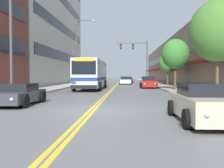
{
  "coord_description": "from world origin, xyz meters",
  "views": [
    {
      "loc": [
        1.51,
        -11.25,
        1.6
      ],
      "look_at": [
        -0.14,
        19.6,
        0.5
      ],
      "focal_mm": 40.0,
      "sensor_mm": 36.0,
      "label": 1
    }
  ],
  "objects_px": {
    "car_red_parked_right_mid": "(148,83)",
    "car_navy_moving_lead": "(128,80)",
    "street_lamp_left_near": "(16,30)",
    "street_lamp_left_far": "(79,47)",
    "car_champagne_parked_right_foreground": "(208,104)",
    "city_bus": "(92,73)",
    "street_tree_right_near": "(218,31)",
    "car_silver_parked_left_far": "(87,82)",
    "traffic_signal_mast": "(137,54)",
    "street_tree_right_far": "(167,64)",
    "fire_hydrant": "(179,88)",
    "street_tree_right_mid": "(175,54)",
    "car_white_moving_second": "(125,81)",
    "car_dark_grey_parked_left_mid": "(18,94)",
    "car_black_parked_left_near": "(93,81)"
  },
  "relations": [
    {
      "from": "car_red_parked_right_mid",
      "to": "street_lamp_left_far",
      "type": "relative_size",
      "value": 0.46
    },
    {
      "from": "street_lamp_left_near",
      "to": "car_silver_parked_left_far",
      "type": "bearing_deg",
      "value": 88.28
    },
    {
      "from": "street_tree_right_mid",
      "to": "car_red_parked_right_mid",
      "type": "bearing_deg",
      "value": 110.21
    },
    {
      "from": "street_tree_right_far",
      "to": "car_red_parked_right_mid",
      "type": "bearing_deg",
      "value": -119.46
    },
    {
      "from": "street_tree_right_near",
      "to": "fire_hydrant",
      "type": "height_order",
      "value": "street_tree_right_near"
    },
    {
      "from": "car_navy_moving_lead",
      "to": "car_white_moving_second",
      "type": "height_order",
      "value": "car_white_moving_second"
    },
    {
      "from": "car_silver_parked_left_far",
      "to": "car_navy_moving_lead",
      "type": "bearing_deg",
      "value": 64.68
    },
    {
      "from": "street_lamp_left_far",
      "to": "city_bus",
      "type": "bearing_deg",
      "value": -68.09
    },
    {
      "from": "car_white_moving_second",
      "to": "street_tree_right_far",
      "type": "xyz_separation_m",
      "value": [
        6.2,
        -6.79,
        2.68
      ]
    },
    {
      "from": "car_red_parked_right_mid",
      "to": "fire_hydrant",
      "type": "height_order",
      "value": "car_red_parked_right_mid"
    },
    {
      "from": "car_black_parked_left_near",
      "to": "street_lamp_left_near",
      "type": "distance_m",
      "value": 30.71
    },
    {
      "from": "traffic_signal_mast",
      "to": "street_tree_right_far",
      "type": "relative_size",
      "value": 1.61
    },
    {
      "from": "city_bus",
      "to": "car_navy_moving_lead",
      "type": "bearing_deg",
      "value": 79.43
    },
    {
      "from": "street_tree_right_near",
      "to": "fire_hydrant",
      "type": "xyz_separation_m",
      "value": [
        -0.78,
        6.37,
        -3.55
      ]
    },
    {
      "from": "city_bus",
      "to": "street_tree_right_mid",
      "type": "bearing_deg",
      "value": -16.67
    },
    {
      "from": "street_tree_right_near",
      "to": "fire_hydrant",
      "type": "bearing_deg",
      "value": 97.03
    },
    {
      "from": "car_navy_moving_lead",
      "to": "traffic_signal_mast",
      "type": "height_order",
      "value": "traffic_signal_mast"
    },
    {
      "from": "car_navy_moving_lead",
      "to": "street_lamp_left_far",
      "type": "distance_m",
      "value": 18.64
    },
    {
      "from": "fire_hydrant",
      "to": "traffic_signal_mast",
      "type": "bearing_deg",
      "value": 96.26
    },
    {
      "from": "city_bus",
      "to": "traffic_signal_mast",
      "type": "height_order",
      "value": "traffic_signal_mast"
    },
    {
      "from": "car_red_parked_right_mid",
      "to": "car_navy_moving_lead",
      "type": "bearing_deg",
      "value": 96.63
    },
    {
      "from": "car_silver_parked_left_far",
      "to": "traffic_signal_mast",
      "type": "xyz_separation_m",
      "value": [
        7.82,
        5.08,
        4.62
      ]
    },
    {
      "from": "street_tree_right_near",
      "to": "street_tree_right_mid",
      "type": "bearing_deg",
      "value": 91.05
    },
    {
      "from": "car_black_parked_left_near",
      "to": "street_lamp_left_far",
      "type": "distance_m",
      "value": 11.49
    },
    {
      "from": "car_red_parked_right_mid",
      "to": "street_lamp_left_far",
      "type": "bearing_deg",
      "value": 159.92
    },
    {
      "from": "city_bus",
      "to": "street_tree_right_mid",
      "type": "height_order",
      "value": "street_tree_right_mid"
    },
    {
      "from": "car_silver_parked_left_far",
      "to": "street_tree_right_far",
      "type": "xyz_separation_m",
      "value": [
        12.01,
        -0.64,
        2.68
      ]
    },
    {
      "from": "car_champagne_parked_right_foreground",
      "to": "street_tree_right_far",
      "type": "height_order",
      "value": "street_tree_right_far"
    },
    {
      "from": "car_dark_grey_parked_left_mid",
      "to": "car_white_moving_second",
      "type": "distance_m",
      "value": 31.46
    },
    {
      "from": "car_silver_parked_left_far",
      "to": "street_tree_right_mid",
      "type": "height_order",
      "value": "street_tree_right_mid"
    },
    {
      "from": "car_silver_parked_left_far",
      "to": "street_tree_right_mid",
      "type": "xyz_separation_m",
      "value": [
        10.82,
        -12.45,
        3.09
      ]
    },
    {
      "from": "street_tree_right_mid",
      "to": "fire_hydrant",
      "type": "height_order",
      "value": "street_tree_right_mid"
    },
    {
      "from": "car_champagne_parked_right_foreground",
      "to": "street_lamp_left_far",
      "type": "distance_m",
      "value": 28.08
    },
    {
      "from": "car_white_moving_second",
      "to": "traffic_signal_mast",
      "type": "distance_m",
      "value": 5.14
    },
    {
      "from": "car_red_parked_right_mid",
      "to": "fire_hydrant",
      "type": "xyz_separation_m",
      "value": [
        1.58,
        -10.45,
        -0.11
      ]
    },
    {
      "from": "street_lamp_left_near",
      "to": "street_lamp_left_far",
      "type": "xyz_separation_m",
      "value": [
        0.03,
        20.13,
        1.24
      ]
    },
    {
      "from": "car_navy_moving_lead",
      "to": "car_silver_parked_left_far",
      "type": "bearing_deg",
      "value": -115.32
    },
    {
      "from": "car_silver_parked_left_far",
      "to": "car_white_moving_second",
      "type": "relative_size",
      "value": 1.0
    },
    {
      "from": "street_tree_right_near",
      "to": "car_silver_parked_left_far",
      "type": "bearing_deg",
      "value": 115.24
    },
    {
      "from": "fire_hydrant",
      "to": "car_champagne_parked_right_foreground",
      "type": "bearing_deg",
      "value": -97.53
    },
    {
      "from": "street_lamp_left_far",
      "to": "car_white_moving_second",
      "type": "bearing_deg",
      "value": 55.19
    },
    {
      "from": "car_black_parked_left_near",
      "to": "car_red_parked_right_mid",
      "type": "distance_m",
      "value": 16.28
    },
    {
      "from": "city_bus",
      "to": "street_lamp_left_near",
      "type": "bearing_deg",
      "value": -101.35
    },
    {
      "from": "street_lamp_left_near",
      "to": "car_navy_moving_lead",
      "type": "bearing_deg",
      "value": 79.15
    },
    {
      "from": "car_black_parked_left_near",
      "to": "car_red_parked_right_mid",
      "type": "xyz_separation_m",
      "value": [
        8.7,
        -13.76,
        0.09
      ]
    },
    {
      "from": "car_silver_parked_left_far",
      "to": "street_lamp_left_near",
      "type": "xyz_separation_m",
      "value": [
        -0.7,
        -23.3,
        3.66
      ]
    },
    {
      "from": "city_bus",
      "to": "street_tree_right_far",
      "type": "bearing_deg",
      "value": 42.53
    },
    {
      "from": "car_red_parked_right_mid",
      "to": "traffic_signal_mast",
      "type": "bearing_deg",
      "value": 94.13
    },
    {
      "from": "car_silver_parked_left_far",
      "to": "street_tree_right_far",
      "type": "distance_m",
      "value": 12.32
    },
    {
      "from": "car_black_parked_left_near",
      "to": "car_white_moving_second",
      "type": "bearing_deg",
      "value": -9.97
    }
  ]
}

